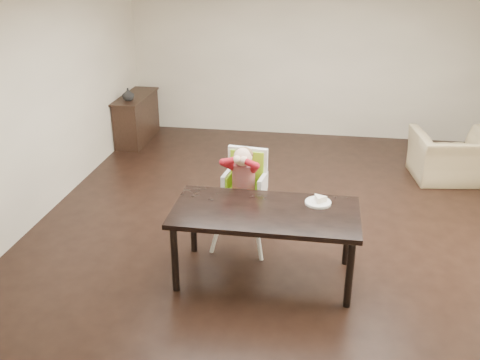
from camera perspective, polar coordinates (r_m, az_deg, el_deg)
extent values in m
plane|color=black|center=(6.47, 4.96, -4.89)|extent=(7.00, 7.00, 0.00)
cube|color=#BEB39D|center=(9.35, 7.00, 12.80)|extent=(6.00, 0.02, 2.70)
cube|color=#BEB39D|center=(2.80, 0.10, -14.49)|extent=(6.00, 0.02, 2.70)
cube|color=#BEB39D|center=(6.81, -20.86, 7.38)|extent=(0.02, 7.00, 2.70)
cube|color=black|center=(5.17, 2.72, -3.48)|extent=(1.80, 0.90, 0.05)
cylinder|color=black|center=(5.18, -6.98, -8.35)|extent=(0.07, 0.07, 0.70)
cylinder|color=black|center=(5.03, 11.61, -9.81)|extent=(0.07, 0.07, 0.70)
cylinder|color=black|center=(5.80, -5.02, -4.54)|extent=(0.07, 0.07, 0.70)
cylinder|color=black|center=(5.66, 11.40, -5.71)|extent=(0.07, 0.07, 0.70)
cylinder|color=white|center=(5.81, -2.31, -4.88)|extent=(0.05, 0.05, 0.61)
cylinder|color=white|center=(5.70, 1.88, -5.48)|extent=(0.05, 0.05, 0.61)
cylinder|color=white|center=(6.18, -1.02, -3.03)|extent=(0.05, 0.05, 0.61)
cylinder|color=white|center=(6.08, 2.93, -3.55)|extent=(0.05, 0.05, 0.61)
cube|color=white|center=(5.80, 0.38, -1.53)|extent=(0.48, 0.45, 0.05)
cube|color=#90CD1A|center=(5.79, 0.38, -1.19)|extent=(0.39, 0.37, 0.03)
cube|color=white|center=(5.85, 0.84, 1.38)|extent=(0.44, 0.11, 0.46)
cube|color=#90CD1A|center=(5.82, 0.75, 1.16)|extent=(0.37, 0.07, 0.42)
cube|color=black|center=(5.77, -0.15, 0.94)|extent=(0.06, 0.20, 0.02)
cube|color=black|center=(5.73, 1.22, 0.79)|extent=(0.06, 0.20, 0.02)
cylinder|color=#A51A12|center=(5.72, 0.38, 0.31)|extent=(0.28, 0.28, 0.30)
sphere|color=beige|center=(5.61, 0.33, 2.48)|extent=(0.22, 0.22, 0.20)
ellipsoid|color=brown|center=(5.62, 0.40, 2.78)|extent=(0.22, 0.21, 0.15)
sphere|color=beige|center=(5.52, -0.35, 2.20)|extent=(0.10, 0.10, 0.09)
sphere|color=beige|center=(5.50, 0.41, 2.12)|extent=(0.10, 0.10, 0.09)
cylinder|color=white|center=(5.33, 8.32, -2.41)|extent=(0.33, 0.33, 0.02)
torus|color=white|center=(5.33, 8.33, -2.31)|extent=(0.33, 0.33, 0.01)
imported|color=tan|center=(8.11, 21.82, 3.08)|extent=(1.15, 0.83, 0.93)
cube|color=black|center=(9.34, -10.94, 6.40)|extent=(0.40, 1.20, 0.76)
cube|color=black|center=(9.23, -11.13, 8.74)|extent=(0.44, 1.26, 0.03)
imported|color=#99999E|center=(8.92, -11.85, 8.91)|extent=(0.21, 0.21, 0.19)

